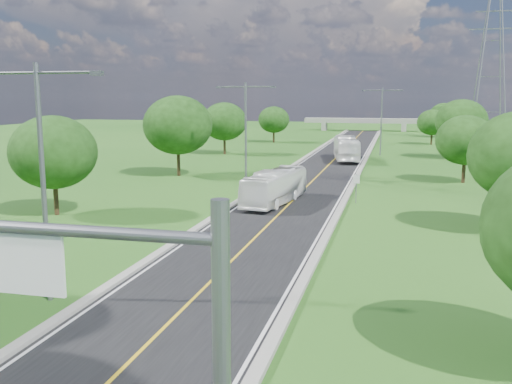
# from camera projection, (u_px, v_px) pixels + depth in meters

# --- Properties ---
(ground) EXTENTS (260.00, 260.00, 0.00)m
(ground) POSITION_uv_depth(u_px,v_px,m) (325.00, 169.00, 69.11)
(ground) COLOR #205317
(ground) RESTS_ON ground
(road) EXTENTS (8.00, 150.00, 0.06)m
(road) POSITION_uv_depth(u_px,v_px,m) (331.00, 163.00, 74.85)
(road) COLOR black
(road) RESTS_ON ground
(curb_left) EXTENTS (0.50, 150.00, 0.22)m
(curb_left) POSITION_uv_depth(u_px,v_px,m) (299.00, 162.00, 75.84)
(curb_left) COLOR gray
(curb_left) RESTS_ON ground
(curb_right) EXTENTS (0.50, 150.00, 0.22)m
(curb_right) POSITION_uv_depth(u_px,v_px,m) (364.00, 163.00, 73.84)
(curb_right) COLOR gray
(curb_right) RESTS_ON ground
(signal_mast) EXTENTS (8.54, 0.33, 7.20)m
(signal_mast) POSITION_uv_depth(u_px,v_px,m) (94.00, 336.00, 9.01)
(signal_mast) COLOR slate
(signal_mast) RESTS_ON ground
(speed_limit_sign) EXTENTS (0.55, 0.09, 2.40)m
(speed_limit_sign) POSITION_uv_depth(u_px,v_px,m) (356.00, 184.00, 46.54)
(speed_limit_sign) COLOR slate
(speed_limit_sign) RESTS_ON ground
(overpass) EXTENTS (30.00, 3.00, 3.20)m
(overpass) POSITION_uv_depth(u_px,v_px,m) (364.00, 121.00, 145.33)
(overpass) COLOR gray
(overpass) RESTS_ON ground
(streetlight_near_left) EXTENTS (5.90, 0.25, 10.00)m
(streetlight_near_left) POSITION_uv_depth(u_px,v_px,m) (42.00, 163.00, 23.57)
(streetlight_near_left) COLOR slate
(streetlight_near_left) RESTS_ON ground
(streetlight_mid_left) EXTENTS (5.90, 0.25, 10.00)m
(streetlight_mid_left) POSITION_uv_depth(u_px,v_px,m) (246.00, 125.00, 55.17)
(streetlight_mid_left) COLOR slate
(streetlight_mid_left) RESTS_ON ground
(streetlight_far_right) EXTENTS (5.90, 0.25, 10.00)m
(streetlight_far_right) POSITION_uv_depth(u_px,v_px,m) (382.00, 115.00, 83.96)
(streetlight_far_right) COLOR slate
(streetlight_far_right) RESTS_ON ground
(power_tower_far) EXTENTS (9.00, 6.40, 28.00)m
(power_tower_far) POSITION_uv_depth(u_px,v_px,m) (491.00, 69.00, 113.35)
(power_tower_far) COLOR slate
(power_tower_far) RESTS_ON ground
(tree_lb) EXTENTS (6.30, 6.30, 7.33)m
(tree_lb) POSITION_uv_depth(u_px,v_px,m) (53.00, 152.00, 41.46)
(tree_lb) COLOR black
(tree_lb) RESTS_ON ground
(tree_lc) EXTENTS (7.56, 7.56, 8.79)m
(tree_lc) POSITION_uv_depth(u_px,v_px,m) (178.00, 125.00, 62.14)
(tree_lc) COLOR black
(tree_lc) RESTS_ON ground
(tree_ld) EXTENTS (6.72, 6.72, 7.82)m
(tree_ld) POSITION_uv_depth(u_px,v_px,m) (224.00, 121.00, 85.70)
(tree_ld) COLOR black
(tree_ld) RESTS_ON ground
(tree_le) EXTENTS (5.88, 5.88, 6.84)m
(tree_le) POSITION_uv_depth(u_px,v_px,m) (274.00, 120.00, 108.20)
(tree_le) COLOR black
(tree_le) RESTS_ON ground
(tree_rc) EXTENTS (5.88, 5.88, 6.84)m
(tree_rc) POSITION_uv_depth(u_px,v_px,m) (465.00, 140.00, 57.20)
(tree_rc) COLOR black
(tree_rc) RESTS_ON ground
(tree_rd) EXTENTS (7.14, 7.14, 8.30)m
(tree_rd) POSITION_uv_depth(u_px,v_px,m) (461.00, 121.00, 79.56)
(tree_rd) COLOR black
(tree_rd) RESTS_ON ground
(tree_re) EXTENTS (5.46, 5.46, 6.35)m
(tree_re) POSITION_uv_depth(u_px,v_px,m) (432.00, 122.00, 103.34)
(tree_re) COLOR black
(tree_re) RESTS_ON ground
(tree_rf) EXTENTS (6.30, 6.30, 7.33)m
(tree_rf) POSITION_uv_depth(u_px,v_px,m) (444.00, 116.00, 121.57)
(tree_rf) COLOR black
(tree_rf) RESTS_ON ground
(bus_outbound) EXTENTS (4.54, 12.01, 3.27)m
(bus_outbound) POSITION_uv_depth(u_px,v_px,m) (346.00, 148.00, 77.35)
(bus_outbound) COLOR white
(bus_outbound) RESTS_ON road
(bus_inbound) EXTENTS (3.70, 10.10, 2.75)m
(bus_inbound) POSITION_uv_depth(u_px,v_px,m) (275.00, 187.00, 46.20)
(bus_inbound) COLOR white
(bus_inbound) RESTS_ON road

